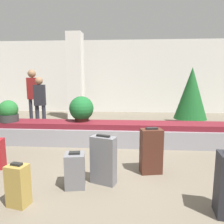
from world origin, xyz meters
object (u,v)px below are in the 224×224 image
pillar (76,77)px  suitcase_1 (151,151)px  potted_plant_0 (81,109)px  potted_plant_2 (9,112)px  traveler_0 (33,92)px  suitcase_4 (18,185)px  suitcase_2 (75,170)px  suitcase_0 (103,160)px  decorated_tree (191,93)px  traveler_1 (40,99)px

pillar → suitcase_1: size_ratio=4.08×
potted_plant_0 → pillar: bearing=105.9°
potted_plant_0 → potted_plant_2: potted_plant_0 is taller
potted_plant_2 → traveler_0: (-0.22, 1.90, 0.35)m
pillar → potted_plant_2: (-0.92, -3.12, -0.83)m
suitcase_1 → suitcase_4: size_ratio=1.39×
suitcase_1 → traveler_0: 4.92m
suitcase_2 → potted_plant_2: (-2.13, 2.05, 0.51)m
suitcase_0 → suitcase_2: size_ratio=1.41×
suitcase_1 → suitcase_2: suitcase_1 is taller
suitcase_4 → potted_plant_2: (-1.53, 2.56, 0.50)m
pillar → potted_plant_0: 3.16m
potted_plant_0 → suitcase_1: bearing=-47.1°
potted_plant_0 → decorated_tree: decorated_tree is taller
suitcase_1 → traveler_1: size_ratio=0.49×
suitcase_0 → suitcase_2: (-0.40, -0.15, -0.11)m
pillar → suitcase_4: (0.61, -5.69, -1.33)m
pillar → suitcase_4: bearing=-83.9°
pillar → suitcase_1: (2.37, -4.59, -1.22)m
suitcase_1 → suitcase_4: suitcase_1 is taller
suitcase_2 → pillar: bearing=93.1°
suitcase_0 → potted_plant_2: (-2.53, 1.90, 0.40)m
potted_plant_0 → potted_plant_2: size_ratio=1.18×
suitcase_2 → potted_plant_2: bearing=126.0°
traveler_0 → decorated_tree: size_ratio=0.95×
traveler_0 → potted_plant_2: bearing=99.4°
pillar → decorated_tree: 4.18m
suitcase_1 → traveler_1: traveler_1 is taller
traveler_1 → suitcase_2: bearing=109.1°
traveler_0 → pillar: bearing=-130.2°
suitcase_1 → decorated_tree: size_ratio=0.41×
pillar → traveler_0: pillar is taller
suitcase_4 → potted_plant_2: bearing=133.3°
traveler_1 → potted_plant_0: bearing=134.5°
pillar → suitcase_0: pillar is taller
suitcase_4 → traveler_0: 4.87m
traveler_1 → potted_plant_2: bearing=66.1°
potted_plant_0 → traveler_1: (-1.46, 1.03, 0.12)m
suitcase_0 → suitcase_1: size_ratio=0.97×
suitcase_0 → traveler_1: size_ratio=0.48×
potted_plant_2 → traveler_1: (0.29, 1.21, 0.18)m
suitcase_0 → suitcase_2: bearing=-140.1°
traveler_1 → decorated_tree: (4.73, 1.35, 0.10)m
traveler_1 → traveler_0: bearing=-63.7°
potted_plant_0 → decorated_tree: 4.05m
suitcase_0 → suitcase_2: 0.44m
pillar → suitcase_0: size_ratio=4.20×
potted_plant_0 → suitcase_2: bearing=-80.5°
suitcase_2 → traveler_1: 3.80m
suitcase_1 → suitcase_0: bearing=-161.3°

